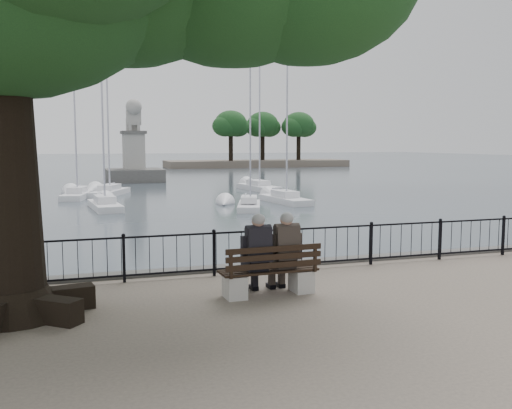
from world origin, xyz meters
name	(u,v)px	position (x,y,z in m)	size (l,w,h in m)	color
harbor	(250,288)	(0.00, 3.00, -0.50)	(260.00, 260.00, 1.20)	#474543
railing	(256,249)	(0.00, 2.50, 0.56)	(22.06, 0.06, 1.00)	black
bench	(270,277)	(-0.34, 0.54, 0.36)	(2.00, 0.68, 1.04)	#9A9894
person_left	(256,257)	(-0.60, 0.64, 0.76)	(0.49, 0.83, 1.65)	black
person_right	(283,255)	(-0.01, 0.67, 0.76)	(0.49, 0.83, 1.65)	#2A2420
lion_monument	(134,161)	(2.00, 49.94, 1.11)	(5.69, 5.69, 8.47)	#474543
sailboat_b	(105,203)	(-2.23, 25.61, -0.66)	(1.94, 5.37, 11.45)	white
sailboat_c	(249,204)	(6.10, 22.89, -0.69)	(2.69, 4.80, 9.62)	white
sailboat_d	(285,199)	(9.44, 25.59, -0.71)	(2.04, 5.53, 9.39)	white
sailboat_f	(110,191)	(-1.39, 34.83, -0.69)	(3.54, 5.63, 10.37)	white
sailboat_g	(258,187)	(10.90, 35.84, -0.69)	(2.29, 6.05, 10.81)	white
sailboat_h	(23,190)	(-7.70, 37.31, -0.62)	(1.95, 5.98, 13.63)	white
sailboat_i	(77,193)	(-3.75, 33.28, -0.65)	(2.59, 5.55, 12.07)	white
far_shore	(261,143)	(25.54, 79.46, 3.00)	(30.00, 8.60, 9.18)	#5A5148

